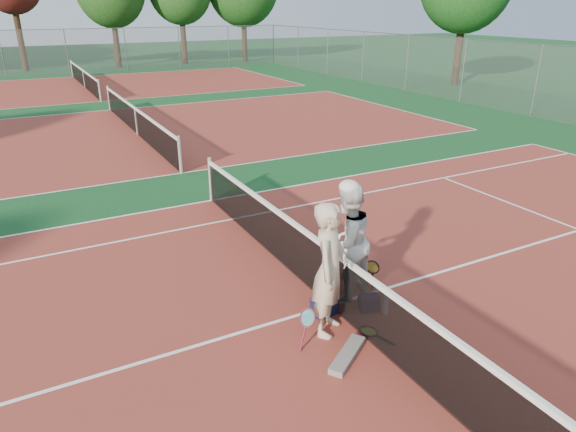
{
  "coord_description": "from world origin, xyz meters",
  "views": [
    {
      "loc": [
        -3.95,
        -5.97,
        4.51
      ],
      "look_at": [
        0.0,
        1.44,
        1.05
      ],
      "focal_mm": 32.0,
      "sensor_mm": 36.0,
      "label": 1
    }
  ],
  "objects": [
    {
      "name": "net_far_b",
      "position": [
        0.0,
        27.0,
        0.51
      ],
      "size": [
        0.1,
        10.98,
        1.02
      ],
      "primitive_type": null,
      "color": "black",
      "rests_on": "ground"
    },
    {
      "name": "ground",
      "position": [
        0.0,
        0.0,
        0.0
      ],
      "size": [
        130.0,
        130.0,
        0.0
      ],
      "primitive_type": "plane",
      "color": "#113E1C",
      "rests_on": "ground"
    },
    {
      "name": "racket_red",
      "position": [
        -0.81,
        -0.66,
        0.26
      ],
      "size": [
        0.43,
        0.42,
        0.53
      ],
      "primitive_type": null,
      "rotation": [
        0.0,
        0.0,
        0.62
      ],
      "color": "maroon",
      "rests_on": "ground"
    },
    {
      "name": "sports_bag_purple",
      "position": [
        0.48,
        -0.39,
        0.13
      ],
      "size": [
        0.36,
        0.29,
        0.25
      ],
      "primitive_type": "cube",
      "rotation": [
        0.0,
        0.0,
        -0.3
      ],
      "color": "#26102C",
      "rests_on": "ground"
    },
    {
      "name": "court_far_b",
      "position": [
        0.0,
        27.0,
        0.0
      ],
      "size": [
        23.77,
        10.97,
        0.01
      ],
      "primitive_type": "cube",
      "color": "maroon",
      "rests_on": "ground"
    },
    {
      "name": "court_main",
      "position": [
        0.0,
        0.0,
        0.0
      ],
      "size": [
        23.77,
        10.97,
        0.01
      ],
      "primitive_type": "cube",
      "color": "maroon",
      "rests_on": "ground"
    },
    {
      "name": "racket_spare",
      "position": [
        0.12,
        -0.89,
        0.01
      ],
      "size": [
        0.42,
        0.65,
        0.03
      ],
      "primitive_type": null,
      "rotation": [
        0.0,
        0.0,
        1.85
      ],
      "color": "black",
      "rests_on": "ground"
    },
    {
      "name": "court_far_a",
      "position": [
        0.0,
        13.5,
        0.0
      ],
      "size": [
        23.77,
        10.97,
        0.01
      ],
      "primitive_type": "cube",
      "color": "maroon",
      "rests_on": "ground"
    },
    {
      "name": "fence_back",
      "position": [
        0.0,
        34.0,
        1.5
      ],
      "size": [
        32.0,
        0.06,
        3.0
      ],
      "primitive_type": null,
      "color": "slate",
      "rests_on": "ground"
    },
    {
      "name": "player_a",
      "position": [
        -0.38,
        -0.54,
        1.02
      ],
      "size": [
        0.88,
        0.86,
        2.04
      ],
      "primitive_type": "imported",
      "rotation": [
        0.0,
        0.0,
        0.75
      ],
      "color": "#C2B096",
      "rests_on": "ground"
    },
    {
      "name": "sports_bag_navy",
      "position": [
        -0.21,
        -0.15,
        0.15
      ],
      "size": [
        0.42,
        0.32,
        0.3
      ],
      "primitive_type": "cube",
      "rotation": [
        0.0,
        0.0,
        0.17
      ],
      "color": "black",
      "rests_on": "ground"
    },
    {
      "name": "player_b",
      "position": [
        0.39,
        0.18,
        0.98
      ],
      "size": [
        1.1,
        0.94,
        1.97
      ],
      "primitive_type": "imported",
      "rotation": [
        0.0,
        0.0,
        3.36
      ],
      "color": "silver",
      "rests_on": "ground"
    },
    {
      "name": "net_main",
      "position": [
        0.0,
        0.0,
        0.51
      ],
      "size": [
        0.1,
        10.98,
        1.02
      ],
      "primitive_type": null,
      "color": "black",
      "rests_on": "ground"
    },
    {
      "name": "racket_black_held",
      "position": [
        0.87,
        0.06,
        0.29
      ],
      "size": [
        0.31,
        0.32,
        0.59
      ],
      "primitive_type": null,
      "rotation": [
        0.0,
        0.0,
        3.83
      ],
      "color": "black",
      "rests_on": "ground"
    },
    {
      "name": "net_far_a",
      "position": [
        0.0,
        13.5,
        0.51
      ],
      "size": [
        0.1,
        10.98,
        1.02
      ],
      "primitive_type": null,
      "color": "black",
      "rests_on": "ground"
    },
    {
      "name": "net_cover_canvas",
      "position": [
        -0.5,
        -1.24,
        0.05
      ],
      "size": [
        0.85,
        0.67,
        0.09
      ],
      "primitive_type": "cube",
      "rotation": [
        0.0,
        0.0,
        0.6
      ],
      "color": "slate",
      "rests_on": "ground"
    },
    {
      "name": "water_bottle",
      "position": [
        0.64,
        -0.62,
        0.15
      ],
      "size": [
        0.09,
        0.09,
        0.3
      ],
      "primitive_type": "cylinder",
      "color": "#ABC0D9",
      "rests_on": "ground"
    }
  ]
}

